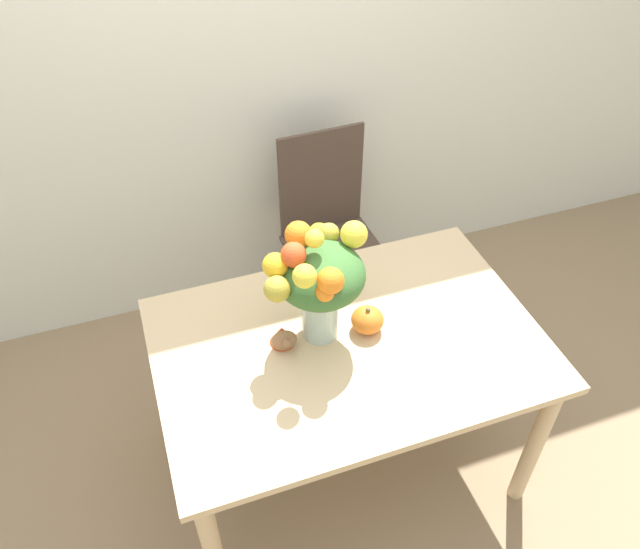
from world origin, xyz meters
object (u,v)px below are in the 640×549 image
at_px(turkey_figurine, 283,337).
at_px(dining_chair_near_window, 331,235).
at_px(pumpkin, 367,320).
at_px(flower_vase, 318,278).

relative_size(turkey_figurine, dining_chair_near_window, 0.12).
bearing_deg(pumpkin, flower_vase, 165.73).
relative_size(pumpkin, turkey_figurine, 0.96).
relative_size(pumpkin, dining_chair_near_window, 0.12).
bearing_deg(dining_chair_near_window, pumpkin, -103.89).
relative_size(flower_vase, dining_chair_near_window, 0.45).
distance_m(flower_vase, dining_chair_near_window, 0.96).
bearing_deg(flower_vase, turkey_figurine, -173.87).
bearing_deg(flower_vase, dining_chair_near_window, 66.85).
xyz_separation_m(flower_vase, pumpkin, (0.16, -0.04, -0.21)).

